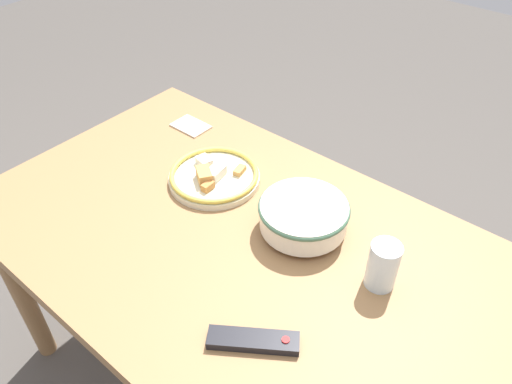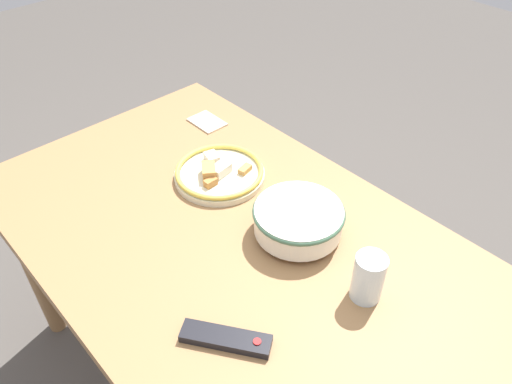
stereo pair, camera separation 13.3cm
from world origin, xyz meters
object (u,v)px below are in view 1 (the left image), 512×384
(food_plate, at_px, (214,176))
(drinking_glass, at_px, (383,265))
(tv_remote, at_px, (253,340))
(noodle_bowl, at_px, (303,215))

(food_plate, distance_m, drinking_glass, 0.55)
(tv_remote, height_order, drinking_glass, drinking_glass)
(tv_remote, relative_size, drinking_glass, 1.52)
(noodle_bowl, distance_m, drinking_glass, 0.24)
(food_plate, xyz_separation_m, drinking_glass, (-0.55, 0.03, 0.04))
(drinking_glass, bearing_deg, noodle_bowl, -6.91)
(tv_remote, bearing_deg, food_plate, -162.68)
(food_plate, bearing_deg, noodle_bowl, -179.91)
(noodle_bowl, relative_size, food_plate, 0.88)
(noodle_bowl, bearing_deg, drinking_glass, 173.09)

